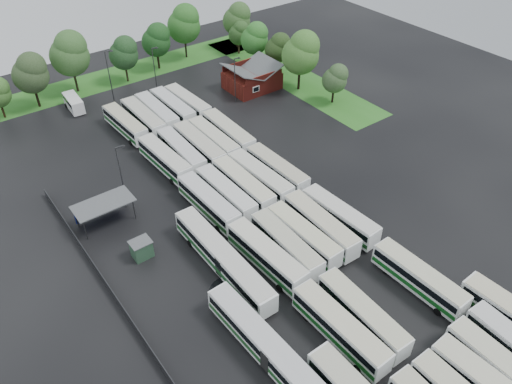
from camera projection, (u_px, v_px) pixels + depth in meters
ground at (298, 258)px, 65.49m from camera, size 160.00×160.00×0.00m
brick_building at (252, 80)px, 102.36m from camera, size 10.07×8.60×5.39m
wash_shed at (103, 205)px, 69.36m from camera, size 8.20×4.20×3.58m
utility_hut at (142, 249)px, 64.97m from camera, size 2.70×2.20×2.62m
grass_strip_north at (109, 79)px, 107.01m from camera, size 80.00×10.00×0.01m
grass_strip_east at (289, 75)px, 108.23m from camera, size 10.00×50.00×0.01m
west_fence at (114, 296)px, 59.72m from camera, size 0.10×50.00×1.20m
bus_r0c3 at (504, 372)px, 50.43m from camera, size 2.99×12.73×3.53m
bus_r1c0 at (340, 328)px, 54.54m from camera, size 2.87×12.85×3.57m
bus_r1c1 at (362, 314)px, 56.09m from camera, size 3.12×12.56×3.47m
bus_r1c4 at (419, 278)px, 60.25m from camera, size 2.91×12.57×3.48m
bus_r2c0 at (267, 256)px, 63.09m from camera, size 3.26×13.02×3.60m
bus_r2c1 at (286, 245)px, 64.69m from camera, size 3.05×12.55×3.47m
bus_r2c2 at (303, 235)px, 66.14m from camera, size 2.80×12.37×3.43m
bus_r2c3 at (320, 225)px, 67.59m from camera, size 3.11×12.97×3.59m
bus_r2c4 at (340, 216)px, 69.12m from camera, size 3.23×12.63×3.49m
bus_r3c0 at (209, 202)px, 71.43m from camera, size 2.95×12.64×3.50m
bus_r3c1 at (226, 194)px, 73.07m from camera, size 2.73×12.42×3.45m
bus_r3c2 at (243, 185)px, 74.54m from camera, size 2.79×12.82×3.56m
bus_r3c3 at (260, 177)px, 76.01m from camera, size 3.18×13.02×3.60m
bus_r3c4 at (277, 170)px, 77.74m from camera, size 2.92×12.51×3.47m
bus_r4c0 at (165, 159)px, 79.89m from camera, size 3.14×12.78×3.53m
bus_r4c1 at (181, 152)px, 81.62m from camera, size 3.09×12.63×3.49m
bus_r4c2 at (199, 146)px, 82.85m from camera, size 2.98×13.04×3.62m
bus_r4c3 at (213, 140)px, 84.42m from camera, size 2.77×12.57×3.49m
bus_r4c4 at (228, 133)px, 86.11m from camera, size 3.09×13.06×3.62m
bus_r5c0 at (125, 124)px, 88.56m from camera, size 3.09×12.44×3.44m
bus_r5c1 at (143, 118)px, 89.97m from camera, size 2.79×12.82×3.57m
bus_r5c2 at (157, 113)px, 91.62m from camera, size 2.90×12.78×3.55m
bus_r5c3 at (173, 107)px, 93.22m from camera, size 2.76×12.71×3.54m
bus_r5c4 at (188, 103)px, 94.60m from camera, size 3.09×12.54×3.47m
artic_bus_west_b at (223, 259)px, 62.66m from camera, size 2.97×19.36×3.59m
artic_bus_west_c at (269, 349)px, 52.49m from camera, size 3.16×18.82×3.48m
minibus at (74, 103)px, 95.49m from camera, size 2.67×6.34×2.72m
tree_north_1 at (31, 73)px, 93.03m from camera, size 6.66×6.66×11.04m
tree_north_2 at (70, 53)px, 97.41m from camera, size 7.68×7.68×12.73m
tree_north_3 at (124, 53)px, 102.11m from camera, size 5.97×5.97×9.88m
tree_north_4 at (157, 40)px, 107.00m from camera, size 6.17×6.17×10.21m
tree_north_5 at (184, 23)px, 110.97m from camera, size 7.39×7.39×12.25m
tree_north_6 at (237, 19)px, 116.16m from camera, size 6.47×6.47×10.72m
tree_east_0 at (336, 78)px, 95.59m from camera, size 4.83×4.83×7.99m
tree_east_1 at (302, 52)px, 98.28m from camera, size 7.48×7.48×12.38m
tree_east_2 at (278, 48)px, 105.60m from camera, size 5.42×5.42×8.97m
tree_east_3 at (255, 38)px, 108.22m from camera, size 5.99×5.99×9.93m
tree_east_4 at (239, 33)px, 114.38m from camera, size 4.66×4.64×7.68m
lamp_post_ne at (235, 77)px, 95.49m from camera, size 1.41×0.27×9.15m
lamp_post_nw at (121, 171)px, 71.14m from camera, size 1.49×0.29×9.65m
lamp_post_back_w at (110, 74)px, 94.64m from camera, size 1.65×0.32×10.71m
lamp_post_back_e at (155, 67)px, 99.34m from camera, size 1.40×0.27×9.11m
puddle_0 at (442, 376)px, 52.15m from camera, size 4.06×4.06×0.01m
puddle_1 at (506, 343)px, 55.34m from camera, size 4.03×4.03×0.01m
puddle_2 at (230, 291)px, 61.08m from camera, size 5.11×5.11×0.01m
puddle_3 at (338, 243)px, 67.62m from camera, size 4.72×4.72×0.01m
puddle_4 at (470, 302)px, 59.78m from camera, size 3.68×3.68×0.01m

